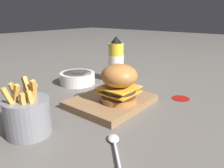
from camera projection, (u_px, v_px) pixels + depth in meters
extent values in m
plane|color=#5B5651|center=(113.00, 104.00, 0.74)|extent=(6.00, 6.00, 0.00)
cube|color=olive|center=(112.00, 102.00, 0.72)|extent=(0.26, 0.21, 0.02)
cylinder|color=#AD6B33|center=(119.00, 99.00, 0.69)|extent=(0.11, 0.11, 0.02)
cylinder|color=#422819|center=(119.00, 94.00, 0.69)|extent=(0.10, 0.10, 0.01)
cube|color=gold|center=(119.00, 92.00, 0.69)|extent=(0.11, 0.11, 0.00)
cylinder|color=#422819|center=(119.00, 90.00, 0.68)|extent=(0.10, 0.10, 0.01)
cube|color=gold|center=(119.00, 87.00, 0.68)|extent=(0.11, 0.11, 0.00)
ellipsoid|color=#AD6B33|center=(119.00, 76.00, 0.67)|extent=(0.11, 0.11, 0.07)
cylinder|color=yellow|center=(116.00, 62.00, 0.96)|extent=(0.07, 0.07, 0.17)
cylinder|color=white|center=(116.00, 63.00, 0.96)|extent=(0.07, 0.07, 0.07)
cone|color=black|center=(116.00, 40.00, 0.93)|extent=(0.05, 0.05, 0.03)
cylinder|color=slate|center=(28.00, 117.00, 0.54)|extent=(0.11, 0.11, 0.09)
cube|color=gold|center=(34.00, 96.00, 0.53)|extent=(0.02, 0.04, 0.09)
cube|color=gold|center=(23.00, 106.00, 0.50)|extent=(0.01, 0.01, 0.06)
cube|color=gold|center=(16.00, 97.00, 0.54)|extent=(0.03, 0.02, 0.08)
cube|color=gold|center=(31.00, 104.00, 0.51)|extent=(0.01, 0.02, 0.07)
cube|color=gold|center=(27.00, 97.00, 0.54)|extent=(0.02, 0.03, 0.07)
cube|color=gold|center=(11.00, 102.00, 0.50)|extent=(0.03, 0.02, 0.08)
cube|color=gold|center=(30.00, 96.00, 0.52)|extent=(0.02, 0.04, 0.09)
cube|color=gold|center=(15.00, 100.00, 0.51)|extent=(0.02, 0.04, 0.08)
cube|color=gold|center=(31.00, 99.00, 0.52)|extent=(0.03, 0.03, 0.08)
cylinder|color=silver|center=(77.00, 78.00, 0.94)|extent=(0.15, 0.15, 0.05)
cylinder|color=beige|center=(77.00, 73.00, 0.94)|extent=(0.12, 0.12, 0.01)
cylinder|color=silver|center=(118.00, 161.00, 0.44)|extent=(0.10, 0.10, 0.01)
ellipsoid|color=silver|center=(113.00, 139.00, 0.52)|extent=(0.05, 0.05, 0.01)
cylinder|color=#9E140F|center=(181.00, 98.00, 0.78)|extent=(0.06, 0.06, 0.00)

